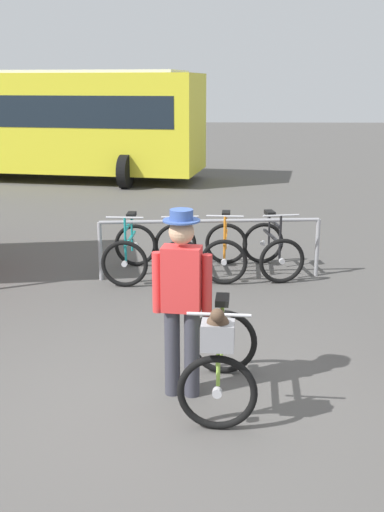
% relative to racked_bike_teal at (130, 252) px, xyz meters
% --- Properties ---
extents(ground_plane, '(80.00, 80.00, 0.00)m').
position_rel_racked_bike_teal_xyz_m(ground_plane, '(0.68, -3.80, -0.37)').
color(ground_plane, '#514F4C').
extents(bike_rack_rail, '(3.20, 0.33, 0.88)m').
position_rel_racked_bike_teal_xyz_m(bike_rack_rail, '(1.17, -0.08, 0.30)').
color(bike_rack_rail, '#99999E').
rests_on(bike_rack_rail, ground).
extents(racked_bike_teal, '(0.70, 1.13, 0.97)m').
position_rel_racked_bike_teal_xyz_m(racked_bike_teal, '(0.00, 0.00, 0.00)').
color(racked_bike_teal, black).
rests_on(racked_bike_teal, ground).
extents(racked_bike_white, '(0.79, 1.16, 0.97)m').
position_rel_racked_bike_teal_xyz_m(racked_bike_white, '(0.70, 0.06, 0.00)').
color(racked_bike_white, black).
rests_on(racked_bike_white, ground).
extents(racked_bike_orange, '(0.73, 1.14, 0.97)m').
position_rel_racked_bike_teal_xyz_m(racked_bike_orange, '(1.39, 0.12, -0.00)').
color(racked_bike_orange, black).
rests_on(racked_bike_orange, ground).
extents(racked_bike_black, '(0.84, 1.21, 0.98)m').
position_rel_racked_bike_teal_xyz_m(racked_bike_black, '(2.09, 0.18, -0.00)').
color(racked_bike_black, black).
rests_on(racked_bike_black, ground).
extents(featured_bicycle, '(0.74, 1.23, 1.09)m').
position_rel_racked_bike_teal_xyz_m(featured_bicycle, '(1.23, -3.78, 0.12)').
color(featured_bicycle, black).
rests_on(featured_bicycle, ground).
extents(person_with_featured_bike, '(0.53, 0.32, 1.72)m').
position_rel_racked_bike_teal_xyz_m(person_with_featured_bike, '(0.90, -3.58, 0.58)').
color(person_with_featured_bike, '#383842').
rests_on(person_with_featured_bike, ground).
extents(bus_distant, '(10.28, 4.52, 3.08)m').
position_rel_racked_bike_teal_xyz_m(bus_distant, '(-4.05, 9.58, 1.37)').
color(bus_distant, yellow).
rests_on(bus_distant, ground).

